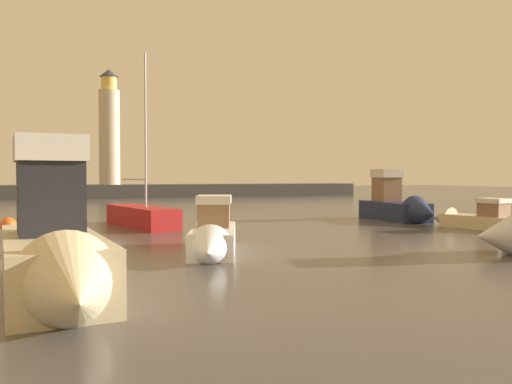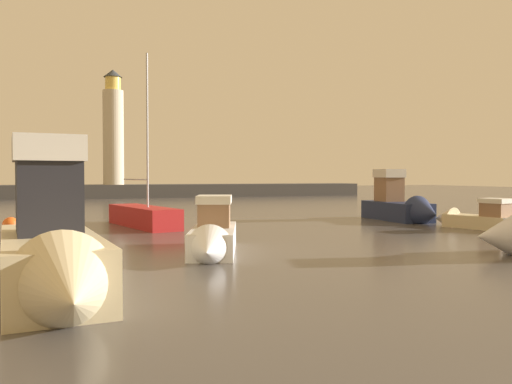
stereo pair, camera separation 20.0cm
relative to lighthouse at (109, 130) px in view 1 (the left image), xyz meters
The scene contains 9 objects.
ground_plane 38.40m from the lighthouse, 88.72° to the right, with size 223.10×223.10×0.00m, color #4C4742.
breakwater 8.65m from the lighthouse, ahead, with size 73.82×5.17×1.89m, color #423F3D.
lighthouse is the anchor object (origin of this frame).
motorboat_1 63.01m from the lighthouse, 95.59° to the right, with size 3.28×9.21×4.48m.
motorboat_4 54.78m from the lighthouse, 71.65° to the right, with size 2.92×5.92×2.15m.
motorboat_5 56.94m from the lighthouse, 90.37° to the right, with size 3.74×7.04×2.57m.
motorboat_6 49.16m from the lighthouse, 70.69° to the right, with size 2.69×7.78×4.02m.
sailboat_moored 44.64m from the lighthouse, 91.94° to the right, with size 3.62×8.02×10.47m.
mooring_buoy 46.45m from the lighthouse, 101.17° to the right, with size 0.85×0.85×0.85m, color #EA5919.
Camera 1 is at (-6.64, -1.82, 3.12)m, focal length 36.65 mm.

